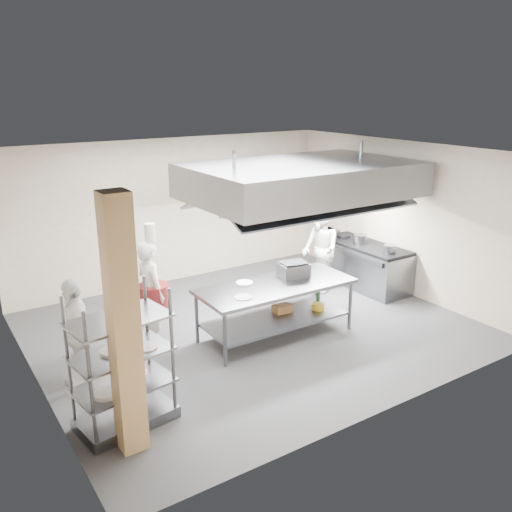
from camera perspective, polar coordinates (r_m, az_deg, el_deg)
floor at (r=9.41m, az=-0.31°, el=-7.63°), size 7.00×7.00×0.00m
ceiling at (r=8.57m, az=-0.35°, el=10.84°), size 7.00×7.00×0.00m
wall_back at (r=11.43m, az=-8.59°, el=4.71°), size 7.00×0.00×7.00m
wall_left at (r=7.65m, az=-22.92°, el=-2.99°), size 0.00×6.00×6.00m
wall_right at (r=11.11m, az=15.02°, el=3.94°), size 0.00×6.00×6.00m
column at (r=6.06m, az=-13.75°, el=-7.38°), size 0.30×0.30×3.00m
exhaust_hood at (r=9.73m, az=4.85°, el=8.01°), size 4.00×2.50×0.60m
hood_strip_a at (r=9.27m, az=0.39°, el=5.59°), size 1.60×0.12×0.04m
hood_strip_b at (r=10.36m, az=8.76°, el=6.66°), size 1.60×0.12×0.04m
wall_shelf at (r=12.14m, az=-0.52°, el=5.66°), size 1.50×0.28×0.04m
island at (r=8.99m, az=2.08°, el=-5.70°), size 2.62×1.12×0.91m
island_worktop at (r=8.83m, az=2.11°, el=-3.16°), size 2.62×1.12×0.06m
island_undershelf at (r=9.05m, az=2.07°, el=-6.60°), size 2.41×1.01×0.04m
pass_rack at (r=6.77m, az=-13.95°, el=-10.60°), size 1.24×0.83×1.74m
cooking_range at (r=11.43m, az=11.33°, el=-1.06°), size 0.80×2.00×0.84m
range_top at (r=11.30m, az=11.47°, el=1.11°), size 0.78×1.96×0.06m
chef_head at (r=8.68m, az=-10.98°, el=-3.94°), size 0.46×0.66×1.74m
chef_line at (r=10.87m, az=6.75°, el=0.69°), size 0.85×0.98×1.74m
chef_plating at (r=7.83m, az=-18.42°, el=-7.68°), size 0.40×0.93×1.57m
griddle at (r=9.15m, az=3.97°, el=-1.48°), size 0.53×0.44×0.23m
wicker_basket at (r=9.23m, az=2.77°, el=-5.52°), size 0.31×0.23×0.13m
stockpot at (r=11.27m, az=10.91°, el=1.76°), size 0.28×0.28×0.19m
plate_stack at (r=6.92m, az=-13.76°, el=-12.87°), size 0.28×0.28×0.05m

